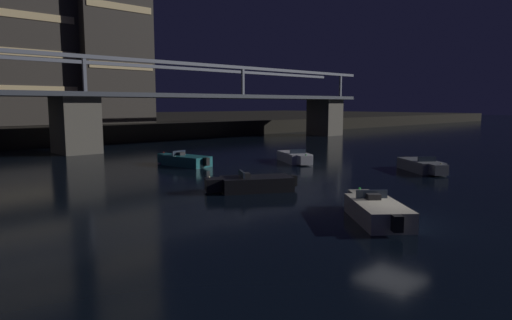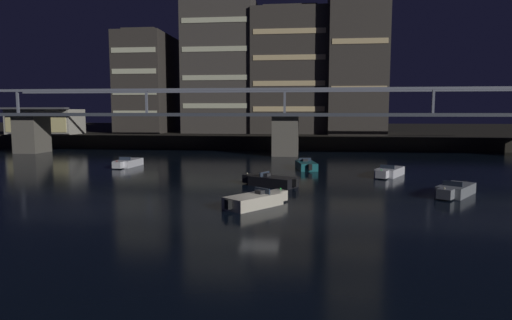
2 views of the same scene
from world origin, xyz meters
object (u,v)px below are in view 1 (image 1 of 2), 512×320
object	(u,v)px
speedboat_mid_center	(376,210)
speedboat_near_center	(295,157)
speedboat_near_left	(422,166)
speedboat_mid_right	(253,184)
speedboat_near_right	(184,160)
river_bridge	(75,108)
tower_central	(8,38)

from	to	relation	value
speedboat_mid_center	speedboat_near_center	bearing A→B (deg)	53.24
speedboat_near_left	speedboat_mid_right	world-z (taller)	same
speedboat_near_center	speedboat_near_right	distance (m)	9.16
speedboat_mid_center	speedboat_mid_right	world-z (taller)	same
river_bridge	tower_central	size ratio (longest dim) A/B	3.63
speedboat_mid_right	speedboat_near_center	bearing A→B (deg)	32.44
speedboat_near_right	speedboat_mid_right	bearing A→B (deg)	-104.32
speedboat_mid_center	speedboat_mid_right	size ratio (longest dim) A/B	0.95
speedboat_near_left	speedboat_mid_center	world-z (taller)	same
speedboat_near_right	speedboat_mid_center	size ratio (longest dim) A/B	1.13
river_bridge	speedboat_near_center	size ratio (longest dim) A/B	16.81
speedboat_near_left	speedboat_mid_right	xyz separation A→B (m)	(-13.94, 2.71, 0.00)
speedboat_near_left	speedboat_near_right	size ratio (longest dim) A/B	0.91
speedboat_near_left	speedboat_near_right	world-z (taller)	same
river_bridge	speedboat_near_left	world-z (taller)	river_bridge
tower_central	speedboat_near_center	xyz separation A→B (m)	(11.15, -41.13, -13.05)
speedboat_near_center	speedboat_near_right	world-z (taller)	same
tower_central	speedboat_near_right	xyz separation A→B (m)	(3.15, -36.67, -13.05)
speedboat_near_left	speedboat_mid_right	distance (m)	14.20
tower_central	speedboat_near_right	bearing A→B (deg)	-85.09
river_bridge	speedboat_mid_center	distance (m)	34.64
speedboat_near_left	speedboat_near_center	world-z (taller)	same
speedboat_near_center	river_bridge	bearing A→B (deg)	119.48
speedboat_near_left	speedboat_near_center	bearing A→B (deg)	107.43
speedboat_mid_center	tower_central	bearing A→B (deg)	89.90
tower_central	speedboat_mid_right	size ratio (longest dim) A/B	4.67
river_bridge	speedboat_mid_right	size ratio (longest dim) A/B	16.96
speedboat_near_center	speedboat_mid_center	xyz separation A→B (m)	(-11.25, -15.06, 0.00)
speedboat_near_center	speedboat_near_right	size ratio (longest dim) A/B	0.94
river_bridge	speedboat_near_right	world-z (taller)	river_bridge
speedboat_near_left	tower_central	bearing A→B (deg)	105.60
river_bridge	speedboat_near_center	xyz separation A→B (m)	(10.94, -19.34, -4.00)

